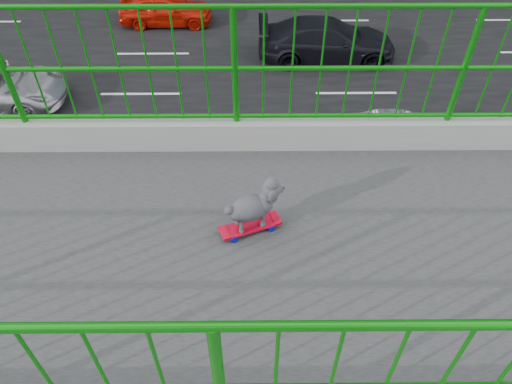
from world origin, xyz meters
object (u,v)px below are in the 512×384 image
object	(u,v)px
car_1	(374,143)
car_3	(327,40)
car_4	(166,9)
poodle	(253,205)
skateboard	(250,226)

from	to	relation	value
car_1	car_3	distance (m)	6.44
car_3	car_4	bearing A→B (deg)	64.99
poodle	car_3	distance (m)	16.90
poodle	car_4	xyz separation A→B (m)	(-18.51, -3.89, -6.59)
skateboard	car_4	bearing A→B (deg)	171.11
car_3	poodle	bearing A→B (deg)	169.01
car_4	poodle	bearing A→B (deg)	-168.14
poodle	car_1	xyz separation A→B (m)	(-8.91, 3.72, -6.57)
poodle	car_1	bearing A→B (deg)	136.69
poodle	car_1	distance (m)	11.68
skateboard	car_4	size ratio (longest dim) A/B	0.13
car_3	car_4	xyz separation A→B (m)	(-3.20, -6.86, -0.10)
poodle	car_1	world-z (taller)	poodle
skateboard	poodle	bearing A→B (deg)	90.00
car_1	car_4	bearing A→B (deg)	-141.62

